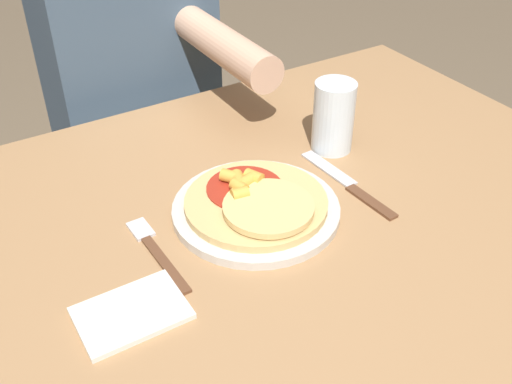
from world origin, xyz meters
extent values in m
cube|color=#9E754C|center=(0.00, 0.00, 0.72)|extent=(1.13, 0.87, 0.03)
cylinder|color=#9E754C|center=(0.51, 0.38, 0.35)|extent=(0.06, 0.06, 0.70)
cylinder|color=beige|center=(-0.04, 0.03, 0.74)|extent=(0.26, 0.26, 0.01)
cylinder|color=tan|center=(-0.04, 0.03, 0.75)|extent=(0.22, 0.22, 0.01)
cylinder|color=#9E2819|center=(-0.04, 0.06, 0.76)|extent=(0.12, 0.12, 0.00)
cylinder|color=#DDB771|center=(-0.04, -0.01, 0.77)|extent=(0.13, 0.13, 0.01)
cylinder|color=gold|center=(-0.06, 0.05, 0.77)|extent=(0.02, 0.03, 0.02)
cylinder|color=gold|center=(-0.05, 0.07, 0.77)|extent=(0.03, 0.04, 0.02)
cylinder|color=gold|center=(-0.04, 0.06, 0.77)|extent=(0.04, 0.03, 0.02)
cylinder|color=gold|center=(-0.07, 0.04, 0.77)|extent=(0.03, 0.02, 0.02)
cylinder|color=gold|center=(-0.02, 0.07, 0.77)|extent=(0.03, 0.03, 0.02)
cylinder|color=gold|center=(-0.06, 0.09, 0.77)|extent=(0.03, 0.04, 0.02)
cube|color=brown|center=(-0.21, -0.01, 0.74)|extent=(0.02, 0.13, 0.00)
cube|color=silver|center=(-0.21, 0.08, 0.74)|extent=(0.03, 0.05, 0.00)
cube|color=brown|center=(0.12, -0.04, 0.74)|extent=(0.02, 0.10, 0.00)
cube|color=silver|center=(0.12, 0.07, 0.74)|extent=(0.03, 0.12, 0.00)
cylinder|color=silver|center=(0.17, 0.12, 0.80)|extent=(0.07, 0.07, 0.13)
cube|color=silver|center=(-0.28, -0.07, 0.74)|extent=(0.13, 0.09, 0.01)
cylinder|color=#2D2D38|center=(-0.09, 0.62, 0.24)|extent=(0.11, 0.11, 0.49)
cylinder|color=#2D2D38|center=(0.07, 0.62, 0.24)|extent=(0.11, 0.11, 0.49)
cube|color=#3D5166|center=(-0.01, 0.62, 0.74)|extent=(0.35, 0.22, 0.50)
cylinder|color=tan|center=(0.09, 0.36, 0.86)|extent=(0.07, 0.30, 0.07)
camera|label=1|loc=(-0.42, -0.59, 1.30)|focal=42.00mm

